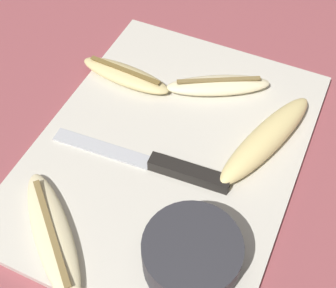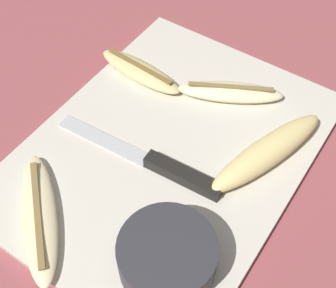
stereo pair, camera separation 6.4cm
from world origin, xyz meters
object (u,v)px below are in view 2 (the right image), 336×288
at_px(banana_pale_long, 230,92).
at_px(banana_golden_short, 268,152).
at_px(knife, 167,168).
at_px(banana_cream_curved, 39,216).
at_px(banana_spotted_left, 140,71).
at_px(prep_bowl, 167,256).

relative_size(banana_pale_long, banana_golden_short, 0.78).
height_order(knife, banana_cream_curved, banana_cream_curved).
xyz_separation_m(banana_golden_short, banana_spotted_left, (0.03, 0.24, -0.01)).
bearing_deg(knife, banana_golden_short, -50.57).
height_order(knife, prep_bowl, prep_bowl).
bearing_deg(banana_cream_curved, banana_spotted_left, 9.69).
relative_size(banana_pale_long, banana_cream_curved, 0.94).
bearing_deg(banana_pale_long, banana_golden_short, -126.78).
xyz_separation_m(knife, banana_pale_long, (0.17, -0.00, 0.00)).
bearing_deg(banana_pale_long, prep_bowl, -165.36).
bearing_deg(banana_pale_long, banana_spotted_left, 105.60).
bearing_deg(knife, prep_bowl, -149.18).
relative_size(banana_cream_curved, prep_bowl, 1.48).
relative_size(banana_golden_short, banana_spotted_left, 1.32).
distance_m(banana_pale_long, banana_golden_short, 0.12).
bearing_deg(banana_cream_curved, banana_golden_short, -38.13).
relative_size(banana_golden_short, prep_bowl, 1.79).
height_order(knife, banana_pale_long, banana_pale_long).
relative_size(banana_spotted_left, banana_cream_curved, 0.91).
height_order(banana_pale_long, prep_bowl, prep_bowl).
height_order(banana_pale_long, banana_golden_short, banana_golden_short).
height_order(banana_golden_short, banana_spotted_left, banana_golden_short).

